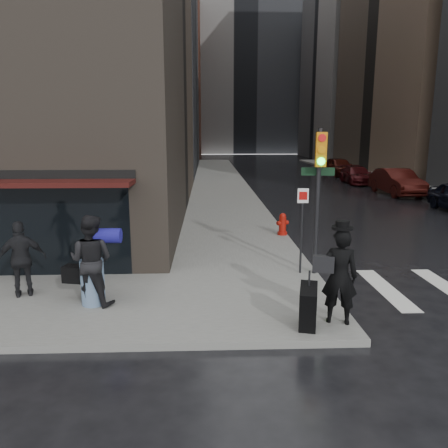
{
  "coord_description": "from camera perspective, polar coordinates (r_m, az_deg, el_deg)",
  "views": [
    {
      "loc": [
        -0.97,
        -9.25,
        3.86
      ],
      "look_at": [
        -0.5,
        2.94,
        1.3
      ],
      "focal_mm": 35.0,
      "sensor_mm": 36.0,
      "label": 1
    }
  ],
  "objects": [
    {
      "name": "ground",
      "position": [
        10.07,
        3.55,
        -10.71
      ],
      "size": [
        140.0,
        140.0,
        0.0
      ],
      "primitive_type": "plane",
      "color": "black",
      "rests_on": "ground"
    },
    {
      "name": "sidewalk_left",
      "position": [
        36.46,
        -0.67,
        5.89
      ],
      "size": [
        4.0,
        50.0,
        0.15
      ],
      "primitive_type": "cube",
      "color": "slate",
      "rests_on": "ground"
    },
    {
      "name": "sidewalk_right",
      "position": [
        39.21,
        19.56,
        5.63
      ],
      "size": [
        3.0,
        50.0,
        0.15
      ],
      "primitive_type": "cube",
      "color": "slate",
      "rests_on": "ground"
    },
    {
      "name": "bldg_left_far",
      "position": [
        72.83,
        -12.36,
        18.79
      ],
      "size": [
        22.0,
        20.0,
        26.0
      ],
      "primitive_type": "cube",
      "color": "brown",
      "rests_on": "ground"
    },
    {
      "name": "bldg_right_far",
      "position": [
        72.97,
        20.54,
        17.93
      ],
      "size": [
        22.0,
        20.0,
        25.0
      ],
      "primitive_type": "cube",
      "color": "gray",
      "rests_on": "ground"
    },
    {
      "name": "bldg_distant",
      "position": [
        88.37,
        2.48,
        19.73
      ],
      "size": [
        40.0,
        12.0,
        32.0
      ],
      "primitive_type": "cube",
      "color": "gray",
      "rests_on": "ground"
    },
    {
      "name": "man_overcoat",
      "position": [
        8.8,
        14.07,
        -7.25
      ],
      "size": [
        1.3,
        1.0,
        2.1
      ],
      "rotation": [
        0.0,
        0.0,
        2.89
      ],
      "color": "black",
      "rests_on": "ground"
    },
    {
      "name": "man_jeans",
      "position": [
        9.91,
        -16.96,
        -4.52
      ],
      "size": [
        1.4,
        0.99,
        2.0
      ],
      "rotation": [
        0.0,
        0.0,
        2.93
      ],
      "color": "black",
      "rests_on": "ground"
    },
    {
      "name": "man_greycoat",
      "position": [
        11.0,
        -24.89,
        -4.17
      ],
      "size": [
        1.12,
        0.78,
        1.76
      ],
      "rotation": [
        0.0,
        0.0,
        3.52
      ],
      "color": "black",
      "rests_on": "ground"
    },
    {
      "name": "traffic_light",
      "position": [
        11.49,
        12.1,
        5.37
      ],
      "size": [
        0.95,
        0.47,
        3.82
      ],
      "rotation": [
        0.0,
        0.0,
        -0.09
      ],
      "color": "black",
      "rests_on": "ground"
    },
    {
      "name": "fire_hydrant",
      "position": [
        16.26,
        7.65,
        -0.14
      ],
      "size": [
        0.47,
        0.35,
        0.81
      ],
      "rotation": [
        0.0,
        0.0,
        0.38
      ],
      "color": "#991209",
      "rests_on": "ground"
    },
    {
      "name": "parked_car_2",
      "position": [
        29.72,
        21.63,
        5.15
      ],
      "size": [
        1.9,
        5.03,
        1.64
      ],
      "primitive_type": "imported",
      "rotation": [
        0.0,
        0.0,
        0.03
      ],
      "color": "#3E0F0C",
      "rests_on": "ground"
    },
    {
      "name": "parked_car_3",
      "position": [
        35.35,
        16.96,
        6.15
      ],
      "size": [
        2.03,
        4.64,
        1.33
      ],
      "primitive_type": "imported",
      "rotation": [
        0.0,
        0.0,
        -0.04
      ],
      "color": "#440D11",
      "rests_on": "ground"
    },
    {
      "name": "parked_car_4",
      "position": [
        41.38,
        14.78,
        7.26
      ],
      "size": [
        2.29,
        4.99,
        1.66
      ],
      "primitive_type": "imported",
      "rotation": [
        0.0,
        0.0,
        0.07
      ],
      "color": "#45140D",
      "rests_on": "ground"
    }
  ]
}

